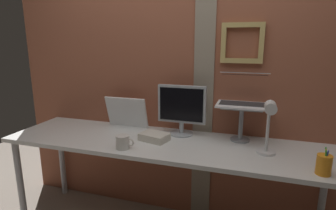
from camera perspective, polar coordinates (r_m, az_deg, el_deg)
brick_wall_back at (r=2.21m, az=4.22°, el=8.15°), size 3.06×0.16×2.56m
desk at (r=2.02m, az=-0.87°, el=-9.47°), size 2.38×0.62×0.76m
monitor at (r=2.08m, az=2.82°, el=-0.46°), size 0.37×0.18×0.39m
laptop_stand at (r=2.03m, az=15.10°, el=-2.57°), size 0.28×0.22×0.26m
laptop at (r=2.07m, az=15.45°, el=1.91°), size 0.36×0.32×0.23m
whiteboard_panel at (r=2.31m, az=-8.66°, el=-1.53°), size 0.36×0.09×0.26m
desk_lamp at (r=1.78m, az=20.39°, el=-3.43°), size 0.12×0.20×0.36m
pen_cup at (r=1.74m, az=29.87°, el=-10.78°), size 0.08×0.08×0.15m
coffee_mug at (r=1.88m, az=-9.42°, el=-7.65°), size 0.13×0.09×0.09m
paper_clutter_stack at (r=2.01m, az=-2.90°, el=-6.69°), size 0.23×0.19×0.05m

